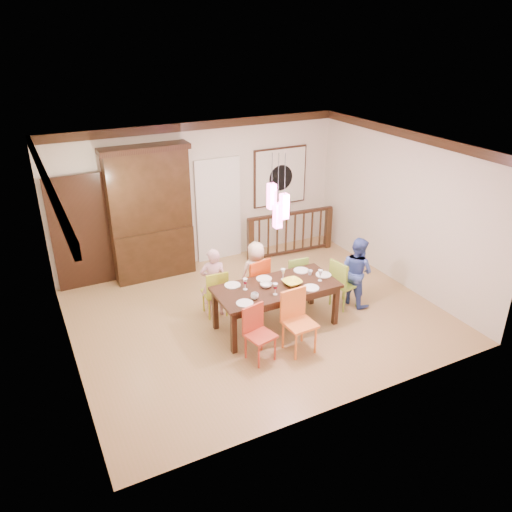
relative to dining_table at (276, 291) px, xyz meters
name	(u,v)px	position (x,y,z in m)	size (l,w,h in m)	color
floor	(257,315)	(-0.12, 0.43, -0.66)	(6.00, 6.00, 0.00)	tan
ceiling	(258,148)	(-0.12, 0.43, 2.24)	(6.00, 6.00, 0.00)	white
wall_back	(201,195)	(-0.12, 2.93, 0.79)	(6.00, 6.00, 0.00)	beige
wall_left	(61,277)	(-3.12, 0.43, 0.79)	(5.00, 5.00, 0.00)	beige
wall_right	(402,209)	(2.88, 0.43, 0.79)	(5.00, 5.00, 0.00)	beige
crown_molding	(258,153)	(-0.12, 0.43, 2.16)	(6.00, 5.00, 0.16)	black
panel_door	(81,234)	(-2.52, 2.88, 0.39)	(1.04, 0.07, 2.24)	black
white_doorway	(218,211)	(0.23, 2.90, 0.39)	(0.97, 0.05, 2.22)	silver
painting	(280,177)	(1.68, 2.89, 0.94)	(1.25, 0.06, 1.25)	black
pendant_cluster	(278,206)	(0.00, 0.00, 1.44)	(0.27, 0.21, 1.14)	#FF4CA3
dining_table	(276,291)	(0.00, 0.00, 0.00)	(2.01, 0.93, 0.75)	black
chair_far_left	(214,289)	(-0.75, 0.81, -0.17)	(0.41, 0.41, 0.85)	#B2C02A
chair_far_mid	(253,279)	(-0.06, 0.73, -0.11)	(0.51, 0.51, 0.96)	#C0390E
chair_far_right	(294,273)	(0.76, 0.71, -0.18)	(0.41, 0.41, 0.84)	#7AA535
chair_near_left	(260,331)	(-0.64, -0.69, -0.18)	(0.46, 0.46, 0.85)	#BC3D27
chair_near_mid	(300,319)	(-0.01, -0.76, -0.11)	(0.46, 0.46, 0.97)	orange
chair_end_right	(345,280)	(1.40, 0.04, -0.15)	(0.47, 0.47, 0.90)	#84A630
china_hutch	(150,214)	(-1.24, 2.73, 0.63)	(1.64, 0.46, 2.59)	black
balustrade	(290,232)	(1.67, 2.38, -0.16)	(1.99, 0.22, 0.96)	black
person_far_left	(214,282)	(-0.76, 0.80, -0.05)	(0.45, 0.29, 1.23)	#EFB6C9
person_far_mid	(256,273)	(0.06, 0.84, -0.08)	(0.57, 0.37, 1.16)	beige
person_end_right	(357,271)	(1.63, 0.03, -0.03)	(0.61, 0.48, 1.26)	#3B52A7
serving_bowl	(292,282)	(0.25, -0.07, 0.13)	(0.30, 0.30, 0.07)	#E9E742
small_bowl	(266,285)	(-0.16, 0.05, 0.12)	(0.19, 0.19, 0.06)	white
cup_left	(255,296)	(-0.49, -0.21, 0.14)	(0.12, 0.12, 0.10)	silver
cup_right	(310,273)	(0.69, 0.09, 0.13)	(0.09, 0.09, 0.08)	silver
plate_far_left	(233,285)	(-0.62, 0.33, 0.10)	(0.26, 0.26, 0.01)	white
plate_far_mid	(264,279)	(-0.07, 0.30, 0.10)	(0.26, 0.26, 0.01)	white
plate_far_right	(301,270)	(0.64, 0.28, 0.10)	(0.26, 0.26, 0.01)	white
plate_near_left	(245,303)	(-0.69, -0.27, 0.10)	(0.26, 0.26, 0.01)	white
plate_near_mid	(311,288)	(0.46, -0.31, 0.10)	(0.26, 0.26, 0.01)	white
plate_end_right	(323,275)	(0.89, -0.02, 0.10)	(0.26, 0.26, 0.01)	white
wine_glass_a	(245,284)	(-0.49, 0.12, 0.18)	(0.08, 0.08, 0.19)	#590C19
wine_glass_b	(283,274)	(0.21, 0.15, 0.18)	(0.08, 0.08, 0.19)	silver
wine_glass_c	(275,289)	(-0.15, -0.23, 0.18)	(0.08, 0.08, 0.19)	#590C19
wine_glass_d	(320,275)	(0.73, -0.16, 0.18)	(0.08, 0.08, 0.19)	silver
napkin	(287,297)	(-0.03, -0.40, 0.10)	(0.18, 0.14, 0.01)	#D83359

